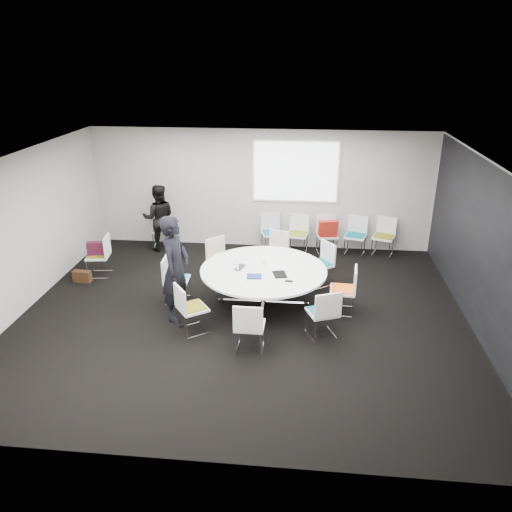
# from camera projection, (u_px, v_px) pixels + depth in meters

# --- Properties ---
(room_shell) EXTENTS (8.08, 7.08, 2.88)m
(room_shell) POSITION_uv_depth(u_px,v_px,m) (247.00, 243.00, 8.49)
(room_shell) COLOR black
(room_shell) RESTS_ON ground
(conference_table) EXTENTS (2.32, 2.32, 0.73)m
(conference_table) POSITION_uv_depth(u_px,v_px,m) (263.00, 278.00, 9.20)
(conference_table) COLOR silver
(conference_table) RESTS_ON ground
(projection_screen) EXTENTS (1.90, 0.03, 1.35)m
(projection_screen) POSITION_uv_depth(u_px,v_px,m) (296.00, 172.00, 11.43)
(projection_screen) COLOR white
(projection_screen) RESTS_ON room_shell
(chair_ring_a) EXTENTS (0.48, 0.49, 0.88)m
(chair_ring_a) POSITION_uv_depth(u_px,v_px,m) (343.00, 298.00, 9.04)
(chair_ring_a) COLOR silver
(chair_ring_a) RESTS_ON ground
(chair_ring_b) EXTENTS (0.63, 0.63, 0.88)m
(chair_ring_b) POSITION_uv_depth(u_px,v_px,m) (319.00, 272.00, 10.11)
(chair_ring_b) COLOR silver
(chair_ring_b) RESTS_ON ground
(chair_ring_c) EXTENTS (0.59, 0.59, 0.88)m
(chair_ring_c) POSITION_uv_depth(u_px,v_px,m) (275.00, 260.00, 10.70)
(chair_ring_c) COLOR silver
(chair_ring_c) RESTS_ON ground
(chair_ring_d) EXTENTS (0.64, 0.64, 0.88)m
(chair_ring_d) POSITION_uv_depth(u_px,v_px,m) (221.00, 267.00, 10.32)
(chair_ring_d) COLOR silver
(chair_ring_d) RESTS_ON ground
(chair_ring_e) EXTENTS (0.47, 0.48, 0.88)m
(chair_ring_e) POSITION_uv_depth(u_px,v_px,m) (177.00, 288.00, 9.43)
(chair_ring_e) COLOR silver
(chair_ring_e) RESTS_ON ground
(chair_ring_f) EXTENTS (0.63, 0.64, 0.88)m
(chair_ring_f) POSITION_uv_depth(u_px,v_px,m) (192.00, 317.00, 8.41)
(chair_ring_f) COLOR silver
(chair_ring_f) RESTS_ON ground
(chair_ring_g) EXTENTS (0.47, 0.45, 0.88)m
(chair_ring_g) POSITION_uv_depth(u_px,v_px,m) (250.00, 335.00, 7.88)
(chair_ring_g) COLOR silver
(chair_ring_g) RESTS_ON ground
(chair_ring_h) EXTENTS (0.59, 0.59, 0.88)m
(chair_ring_h) POSITION_uv_depth(u_px,v_px,m) (322.00, 321.00, 8.27)
(chair_ring_h) COLOR silver
(chair_ring_h) RESTS_ON ground
(chair_back_a) EXTENTS (0.56, 0.56, 0.88)m
(chair_back_a) POSITION_uv_depth(u_px,v_px,m) (272.00, 240.00, 11.81)
(chair_back_a) COLOR silver
(chair_back_a) RESTS_ON ground
(chair_back_b) EXTENTS (0.53, 0.52, 0.88)m
(chair_back_b) POSITION_uv_depth(u_px,v_px,m) (297.00, 241.00, 11.72)
(chair_back_b) COLOR silver
(chair_back_b) RESTS_ON ground
(chair_back_c) EXTENTS (0.52, 0.51, 0.88)m
(chair_back_c) POSITION_uv_depth(u_px,v_px,m) (327.00, 242.00, 11.69)
(chair_back_c) COLOR silver
(chair_back_c) RESTS_ON ground
(chair_back_d) EXTENTS (0.57, 0.56, 0.88)m
(chair_back_d) POSITION_uv_depth(u_px,v_px,m) (355.00, 243.00, 11.63)
(chair_back_d) COLOR silver
(chair_back_d) RESTS_ON ground
(chair_back_e) EXTENTS (0.59, 0.58, 0.88)m
(chair_back_e) POSITION_uv_depth(u_px,v_px,m) (383.00, 244.00, 11.57)
(chair_back_e) COLOR silver
(chair_back_e) RESTS_ON ground
(chair_spare_left) EXTENTS (0.51, 0.52, 0.88)m
(chair_spare_left) POSITION_uv_depth(u_px,v_px,m) (100.00, 263.00, 10.51)
(chair_spare_left) COLOR silver
(chair_spare_left) RESTS_ON ground
(chair_person_back) EXTENTS (0.54, 0.53, 0.88)m
(chair_person_back) POSITION_uv_depth(u_px,v_px,m) (162.00, 236.00, 12.05)
(chair_person_back) COLOR silver
(chair_person_back) RESTS_ON ground
(person_main) EXTENTS (0.54, 0.75, 1.90)m
(person_main) POSITION_uv_depth(u_px,v_px,m) (175.00, 268.00, 8.62)
(person_main) COLOR black
(person_main) RESTS_ON ground
(person_back) EXTENTS (0.89, 0.76, 1.58)m
(person_back) POSITION_uv_depth(u_px,v_px,m) (159.00, 218.00, 11.70)
(person_back) COLOR black
(person_back) RESTS_ON ground
(laptop) EXTENTS (0.26, 0.34, 0.02)m
(laptop) POSITION_uv_depth(u_px,v_px,m) (242.00, 268.00, 9.16)
(laptop) COLOR #333338
(laptop) RESTS_ON conference_table
(laptop_lid) EXTENTS (0.14, 0.28, 0.22)m
(laptop_lid) POSITION_uv_depth(u_px,v_px,m) (236.00, 262.00, 9.12)
(laptop_lid) COLOR silver
(laptop_lid) RESTS_ON conference_table
(notebook_black) EXTENTS (0.29, 0.35, 0.02)m
(notebook_black) POSITION_uv_depth(u_px,v_px,m) (280.00, 274.00, 8.89)
(notebook_black) COLOR black
(notebook_black) RESTS_ON conference_table
(tablet_folio) EXTENTS (0.27, 0.22, 0.03)m
(tablet_folio) POSITION_uv_depth(u_px,v_px,m) (254.00, 276.00, 8.81)
(tablet_folio) COLOR navy
(tablet_folio) RESTS_ON conference_table
(papers_right) EXTENTS (0.36, 0.33, 0.00)m
(papers_right) POSITION_uv_depth(u_px,v_px,m) (295.00, 264.00, 9.35)
(papers_right) COLOR silver
(papers_right) RESTS_ON conference_table
(papers_front) EXTENTS (0.36, 0.32, 0.00)m
(papers_front) POSITION_uv_depth(u_px,v_px,m) (302.00, 274.00, 8.92)
(papers_front) COLOR silver
(papers_front) RESTS_ON conference_table
(cup) EXTENTS (0.08, 0.08, 0.09)m
(cup) POSITION_uv_depth(u_px,v_px,m) (264.00, 262.00, 9.32)
(cup) COLOR white
(cup) RESTS_ON conference_table
(phone) EXTENTS (0.15, 0.08, 0.01)m
(phone) POSITION_uv_depth(u_px,v_px,m) (289.00, 281.00, 8.64)
(phone) COLOR black
(phone) RESTS_ON conference_table
(maroon_bag) EXTENTS (0.42, 0.22, 0.28)m
(maroon_bag) POSITION_uv_depth(u_px,v_px,m) (97.00, 248.00, 10.38)
(maroon_bag) COLOR #421126
(maroon_bag) RESTS_ON chair_spare_left
(brown_bag) EXTENTS (0.37, 0.18, 0.24)m
(brown_bag) POSITION_uv_depth(u_px,v_px,m) (82.00, 276.00, 10.28)
(brown_bag) COLOR #331E10
(brown_bag) RESTS_ON ground
(red_jacket) EXTENTS (0.46, 0.24, 0.36)m
(red_jacket) POSITION_uv_depth(u_px,v_px,m) (328.00, 228.00, 11.32)
(red_jacket) COLOR #AE2015
(red_jacket) RESTS_ON chair_back_c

